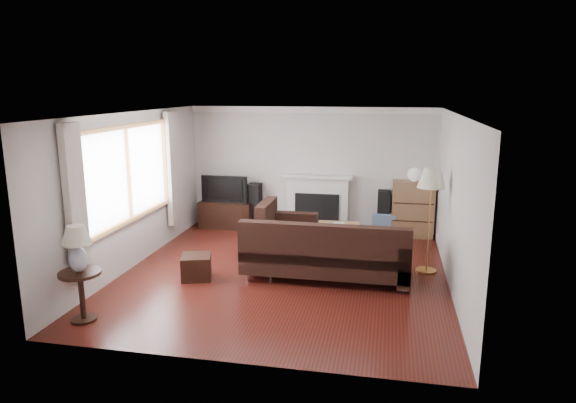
% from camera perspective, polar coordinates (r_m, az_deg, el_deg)
% --- Properties ---
extents(room, '(5.10, 5.60, 2.54)m').
position_cam_1_polar(room, '(7.84, -0.43, 0.60)').
color(room, '#4C1711').
rests_on(room, ground).
extents(window, '(0.12, 2.74, 1.54)m').
position_cam_1_polar(window, '(8.44, -17.25, 2.96)').
color(window, brown).
rests_on(window, room).
extents(curtain_near, '(0.10, 0.35, 2.10)m').
position_cam_1_polar(curtain_near, '(7.17, -22.55, -0.29)').
color(curtain_near, beige).
rests_on(curtain_near, room).
extents(curtain_far, '(0.10, 0.35, 2.10)m').
position_cam_1_polar(curtain_far, '(9.79, -12.74, 3.59)').
color(curtain_far, beige).
rests_on(curtain_far, room).
extents(fireplace, '(1.40, 0.26, 1.15)m').
position_cam_1_polar(fireplace, '(10.50, 3.29, -0.11)').
color(fireplace, white).
rests_on(fireplace, room).
extents(tv_stand, '(1.11, 0.50, 0.55)m').
position_cam_1_polar(tv_stand, '(10.83, -6.82, -1.41)').
color(tv_stand, black).
rests_on(tv_stand, ground).
extents(television, '(0.97, 0.13, 0.56)m').
position_cam_1_polar(television, '(10.71, -6.89, 1.48)').
color(television, black).
rests_on(television, tv_stand).
extents(speaker_left, '(0.27, 0.32, 0.93)m').
position_cam_1_polar(speaker_left, '(10.70, -3.73, -0.47)').
color(speaker_left, black).
rests_on(speaker_left, ground).
extents(speaker_right, '(0.25, 0.30, 0.89)m').
position_cam_1_polar(speaker_right, '(10.35, 10.57, -1.23)').
color(speaker_right, black).
rests_on(speaker_right, ground).
extents(bookshelf, '(0.80, 0.38, 1.10)m').
position_cam_1_polar(bookshelf, '(10.32, 13.69, -0.83)').
color(bookshelf, brown).
rests_on(bookshelf, ground).
extents(globe_lamp, '(0.26, 0.26, 0.26)m').
position_cam_1_polar(globe_lamp, '(10.19, 13.89, 2.91)').
color(globe_lamp, white).
rests_on(globe_lamp, bookshelf).
extents(sectional_sofa, '(2.73, 2.00, 0.88)m').
position_cam_1_polar(sectional_sofa, '(7.90, 4.25, -5.41)').
color(sectional_sofa, black).
rests_on(sectional_sofa, ground).
extents(coffee_table, '(1.25, 0.72, 0.48)m').
position_cam_1_polar(coffee_table, '(9.27, 4.08, -4.00)').
color(coffee_table, '#9F7A4C').
rests_on(coffee_table, ground).
extents(footstool, '(0.55, 0.55, 0.37)m').
position_cam_1_polar(footstool, '(8.05, -10.14, -7.18)').
color(footstool, black).
rests_on(footstool, ground).
extents(floor_lamp, '(0.53, 0.53, 1.68)m').
position_cam_1_polar(floor_lamp, '(8.31, 15.40, -2.08)').
color(floor_lamp, '#C08642').
rests_on(floor_lamp, ground).
extents(side_table, '(0.52, 0.52, 0.65)m').
position_cam_1_polar(side_table, '(7.02, -21.93, -9.72)').
color(side_table, black).
rests_on(side_table, ground).
extents(table_lamp, '(0.36, 0.36, 0.58)m').
position_cam_1_polar(table_lamp, '(6.82, -22.35, -4.91)').
color(table_lamp, silver).
rests_on(table_lamp, side_table).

